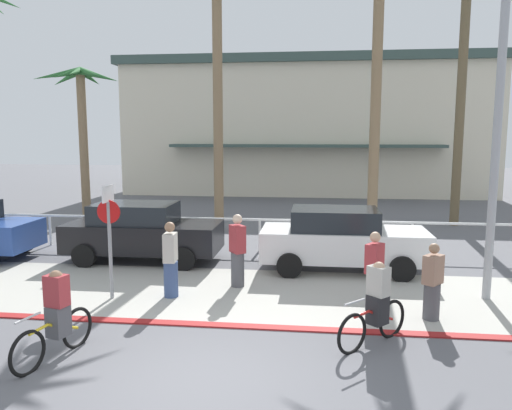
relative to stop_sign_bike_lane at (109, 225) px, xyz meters
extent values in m
plane|color=#5B5B60|center=(2.78, 6.51, -1.68)|extent=(80.00, 80.00, 0.00)
cube|color=#ADAAA0|center=(2.78, 0.71, -1.67)|extent=(44.00, 4.00, 0.02)
cube|color=maroon|center=(2.78, -1.29, -1.66)|extent=(44.00, 0.24, 0.03)
cube|color=beige|center=(3.87, 23.64, 2.16)|extent=(21.86, 10.25, 7.66)
cube|color=#384C47|center=(3.87, 23.64, 6.24)|extent=(22.46, 10.85, 0.50)
cube|color=#384C47|center=(3.87, 18.01, 1.32)|extent=(15.30, 1.20, 0.16)
cylinder|color=white|center=(2.78, 5.01, -0.68)|extent=(18.63, 0.08, 0.08)
cylinder|color=white|center=(-4.21, 5.01, -1.18)|extent=(0.08, 0.08, 1.00)
cylinder|color=white|center=(-1.88, 5.01, -1.18)|extent=(0.08, 0.08, 1.00)
cylinder|color=white|center=(0.45, 5.01, -1.18)|extent=(0.08, 0.08, 1.00)
cylinder|color=white|center=(2.78, 5.01, -1.18)|extent=(0.08, 0.08, 1.00)
cylinder|color=white|center=(5.11, 5.01, -1.18)|extent=(0.08, 0.08, 1.00)
cylinder|color=white|center=(7.44, 5.01, -1.18)|extent=(0.08, 0.08, 1.00)
cylinder|color=white|center=(9.76, 5.01, -1.18)|extent=(0.08, 0.08, 1.00)
cylinder|color=gray|center=(0.00, 0.00, -0.58)|extent=(0.08, 0.08, 2.20)
cube|color=white|center=(0.00, 0.00, 0.70)|extent=(0.04, 0.56, 0.36)
cylinder|color=red|center=(0.00, 0.00, 0.30)|extent=(0.52, 0.03, 0.52)
cylinder|color=#9EA0A5|center=(8.33, 0.96, 2.07)|extent=(0.18, 0.18, 7.50)
cylinder|color=#846B4C|center=(-5.17, 9.73, 1.44)|extent=(0.36, 0.36, 6.23)
cone|color=#2D6B33|center=(-4.45, 9.73, 4.36)|extent=(1.53, 0.32, 0.69)
cone|color=#2D6B33|center=(-4.56, 10.25, 4.38)|extent=(1.48, 1.31, 0.65)
cone|color=#2D6B33|center=(-5.06, 10.39, 4.33)|extent=(0.56, 1.46, 0.74)
cone|color=#2D6B33|center=(-5.52, 10.34, 4.41)|extent=(1.01, 1.43, 0.59)
cone|color=#2D6B33|center=(-5.89, 10.00, 4.29)|extent=(1.64, 0.86, 0.82)
cone|color=#2D6B33|center=(-6.04, 9.42, 4.36)|extent=(1.90, 0.95, 0.69)
cone|color=#2D6B33|center=(-5.48, 9.21, 4.36)|extent=(0.93, 1.29, 0.68)
cone|color=#2D6B33|center=(-5.05, 9.04, 4.41)|extent=(0.57, 1.51, 0.60)
cone|color=#2D6B33|center=(-4.50, 9.17, 4.38)|extent=(1.59, 1.41, 0.66)
cylinder|color=#846B4C|center=(0.86, 8.19, 3.02)|extent=(0.36, 0.36, 9.39)
cylinder|color=#846B4C|center=(6.50, 7.47, 3.13)|extent=(0.36, 0.36, 9.61)
cylinder|color=brown|center=(10.10, 10.43, 3.23)|extent=(0.36, 0.36, 9.81)
cylinder|color=black|center=(-4.52, 3.96, -1.35)|extent=(0.66, 0.22, 0.66)
cube|color=black|center=(-0.42, 3.37, -0.95)|extent=(4.40, 1.80, 0.80)
cube|color=#1E2328|center=(-0.67, 3.37, -0.27)|extent=(2.29, 1.58, 0.56)
cylinder|color=black|center=(0.99, 4.27, -1.35)|extent=(0.66, 0.22, 0.66)
cylinder|color=black|center=(0.99, 2.47, -1.35)|extent=(0.66, 0.22, 0.66)
cylinder|color=black|center=(-1.83, 4.27, -1.35)|extent=(0.66, 0.22, 0.66)
cylinder|color=black|center=(-1.83, 2.47, -1.35)|extent=(0.66, 0.22, 0.66)
cube|color=white|center=(5.27, 3.01, -0.95)|extent=(4.40, 1.80, 0.80)
cube|color=#1E2328|center=(5.02, 3.01, -0.27)|extent=(2.29, 1.58, 0.56)
cylinder|color=black|center=(6.68, 3.91, -1.35)|extent=(0.66, 0.22, 0.66)
cylinder|color=black|center=(6.68, 2.11, -1.35)|extent=(0.66, 0.22, 0.66)
cylinder|color=black|center=(3.87, 3.91, -1.35)|extent=(0.66, 0.22, 0.66)
cylinder|color=black|center=(3.87, 2.11, -1.35)|extent=(0.66, 0.22, 0.66)
torus|color=black|center=(5.15, -2.20, -1.35)|extent=(0.55, 0.56, 0.72)
torus|color=black|center=(5.91, -1.41, -1.35)|extent=(0.55, 0.56, 0.72)
cylinder|color=red|center=(5.68, -1.65, -1.20)|extent=(0.52, 0.53, 0.35)
cylinder|color=red|center=(5.31, -2.03, -1.06)|extent=(0.30, 0.31, 0.07)
cylinder|color=red|center=(5.61, -1.72, -1.13)|extent=(0.05, 0.05, 0.44)
cylinder|color=silver|center=(5.18, -2.16, -0.80)|extent=(0.38, 0.38, 0.04)
cube|color=#232326|center=(5.61, -1.72, -1.07)|extent=(0.42, 0.42, 0.52)
cube|color=#B7B2A8|center=(5.61, -1.72, -0.55)|extent=(0.42, 0.42, 0.52)
sphere|color=#D6A884|center=(5.61, -1.72, -0.32)|extent=(0.22, 0.22, 0.22)
torus|color=black|center=(0.14, -3.55, -1.35)|extent=(0.24, 0.71, 0.72)
torus|color=black|center=(0.42, -2.49, -1.35)|extent=(0.24, 0.71, 0.72)
cylinder|color=gold|center=(0.33, -2.81, -1.20)|extent=(0.23, 0.68, 0.35)
cylinder|color=gold|center=(0.20, -3.32, -1.06)|extent=(0.15, 0.38, 0.07)
cylinder|color=gold|center=(0.31, -2.90, -1.13)|extent=(0.05, 0.05, 0.44)
cylinder|color=silver|center=(0.15, -3.50, -0.80)|extent=(0.16, 0.49, 0.04)
cube|color=#4C4C51|center=(0.31, -2.90, -1.07)|extent=(0.35, 0.38, 0.52)
cube|color=#A33338|center=(0.31, -2.90, -0.55)|extent=(0.40, 0.34, 0.52)
sphere|color=#9E7556|center=(0.31, -2.90, -0.32)|extent=(0.22, 0.22, 0.22)
cylinder|color=#4C4C51|center=(6.81, -0.49, -1.30)|extent=(0.45, 0.45, 0.75)
cube|color=#93705B|center=(6.81, -0.49, -0.64)|extent=(0.46, 0.47, 0.58)
sphere|color=#9E7556|center=(6.81, -0.49, -0.22)|extent=(0.21, 0.21, 0.21)
cylinder|color=#4C4C51|center=(2.66, 1.21, -1.25)|extent=(0.45, 0.45, 0.86)
cube|color=#A33338|center=(2.66, 1.21, -0.49)|extent=(0.45, 0.48, 0.66)
sphere|color=beige|center=(2.66, 1.21, -0.01)|extent=(0.24, 0.24, 0.24)
cylinder|color=#4C4C51|center=(5.73, -0.05, -1.27)|extent=(0.44, 0.44, 0.80)
cube|color=#A33338|center=(5.73, -0.05, -0.56)|extent=(0.44, 0.48, 0.62)
sphere|color=#D6A884|center=(5.73, -0.05, -0.11)|extent=(0.22, 0.22, 0.22)
cylinder|color=#384C7A|center=(1.29, 0.26, -1.26)|extent=(0.34, 0.34, 0.83)
cube|color=#B7B2A8|center=(1.29, 0.26, -0.52)|extent=(0.28, 0.42, 0.64)
sphere|color=#9E7556|center=(1.29, 0.26, -0.06)|extent=(0.23, 0.23, 0.23)
camera|label=1|loc=(4.49, -10.39, 2.00)|focal=35.20mm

